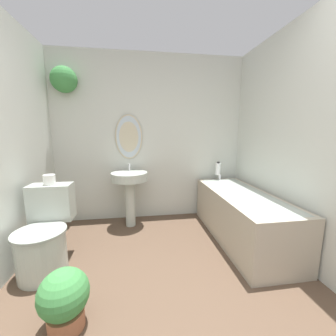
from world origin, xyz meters
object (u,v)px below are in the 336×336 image
toilet (45,237)px  shampoo_bottle (218,169)px  pedestal_sink (130,185)px  bathtub (241,215)px  toilet_paper_roll (49,180)px  potted_plant (64,298)px

toilet → shampoo_bottle: (2.09, 0.98, 0.42)m
pedestal_sink → shampoo_bottle: (1.32, 0.15, 0.17)m
pedestal_sink → shampoo_bottle: size_ratio=4.32×
bathtub → toilet_paper_roll: bearing=-178.7°
bathtub → pedestal_sink: bearing=157.2°
potted_plant → bathtub: bearing=28.6°
bathtub → potted_plant: size_ratio=3.82×
toilet → pedestal_sink: bearing=47.5°
shampoo_bottle → potted_plant: bearing=-135.8°
toilet → toilet_paper_roll: size_ratio=7.07×
shampoo_bottle → potted_plant: 2.44m
toilet → bathtub: bearing=7.1°
pedestal_sink → potted_plant: bearing=-104.2°
pedestal_sink → potted_plant: size_ratio=2.04×
toilet → shampoo_bottle: shampoo_bottle is taller
pedestal_sink → bathtub: bearing=-22.8°
bathtub → shampoo_bottle: (-0.03, 0.72, 0.45)m
toilet_paper_roll → bathtub: bearing=1.3°
pedestal_sink → potted_plant: pedestal_sink is taller
bathtub → toilet_paper_roll: size_ratio=14.61×
toilet → toilet_paper_roll: 0.55m
toilet_paper_roll → shampoo_bottle: bearing=20.0°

